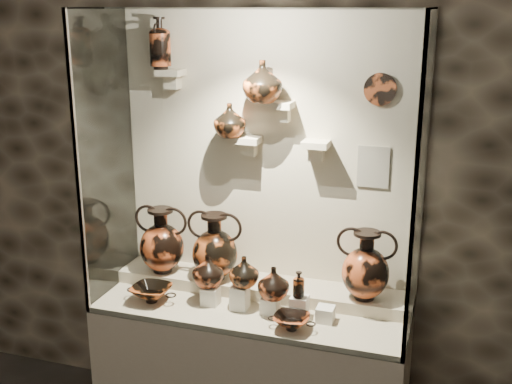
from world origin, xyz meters
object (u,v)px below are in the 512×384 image
at_px(lekythos_small, 299,283).
at_px(lekythos_tall, 160,40).
at_px(amphora_left, 162,240).
at_px(kylix_left, 152,292).
at_px(amphora_right, 366,265).
at_px(jug_b, 244,271).
at_px(ovoid_vase_b, 263,81).
at_px(kylix_right, 292,321).
at_px(ovoid_vase_a, 230,120).
at_px(jug_a, 208,270).
at_px(jug_c, 274,283).
at_px(amphora_mid, 215,246).

distance_m(lekythos_small, lekythos_tall, 1.51).
bearing_deg(amphora_left, kylix_left, -95.56).
height_order(amphora_left, amphora_right, amphora_left).
height_order(jug_b, ovoid_vase_b, ovoid_vase_b).
distance_m(lekythos_small, ovoid_vase_b, 1.06).
relative_size(kylix_right, ovoid_vase_a, 1.27).
distance_m(amphora_left, ovoid_vase_a, 0.83).
relative_size(amphora_right, jug_a, 2.11).
distance_m(jug_c, kylix_right, 0.23).
distance_m(amphora_right, kylix_right, 0.50).
height_order(amphora_left, jug_c, amphora_left).
distance_m(amphora_left, jug_a, 0.40).
bearing_deg(jug_a, amphora_mid, 76.17).
relative_size(jug_b, jug_c, 0.95).
xyz_separation_m(amphora_left, lekythos_tall, (-0.00, 0.09, 1.13)).
height_order(amphora_right, jug_b, amphora_right).
distance_m(amphora_right, ovoid_vase_a, 1.06).
distance_m(lekythos_tall, ovoid_vase_b, 0.63).
bearing_deg(kylix_left, lekythos_small, -7.10).
height_order(amphora_right, jug_a, amphora_right).
relative_size(jug_a, jug_b, 1.08).
bearing_deg(jug_c, ovoid_vase_b, 109.07).
xyz_separation_m(amphora_mid, amphora_right, (0.85, 0.00, -0.00)).
xyz_separation_m(kylix_right, ovoid_vase_a, (-0.47, 0.39, 0.93)).
distance_m(amphora_right, jug_a, 0.85).
xyz_separation_m(kylix_left, kylix_right, (0.82, -0.07, -0.01)).
xyz_separation_m(jug_c, ovoid_vase_a, (-0.33, 0.26, 0.80)).
relative_size(amphora_left, jug_b, 2.32).
height_order(amphora_mid, lekythos_tall, lekythos_tall).
bearing_deg(lekythos_tall, kylix_right, -34.74).
xyz_separation_m(amphora_mid, lekythos_tall, (-0.33, 0.09, 1.13)).
bearing_deg(jug_c, kylix_left, 174.54).
bearing_deg(ovoid_vase_a, lekythos_tall, -170.04).
relative_size(jug_c, kylix_right, 0.75).
xyz_separation_m(amphora_right, jug_c, (-0.45, -0.19, -0.08)).
distance_m(jug_b, kylix_left, 0.54).
height_order(amphora_left, ovoid_vase_b, ovoid_vase_b).
distance_m(amphora_left, jug_b, 0.59).
relative_size(amphora_mid, jug_c, 2.21).
xyz_separation_m(amphora_right, kylix_left, (-1.13, -0.26, -0.20)).
bearing_deg(jug_b, kylix_right, -19.48).
distance_m(jug_a, jug_b, 0.21).
xyz_separation_m(lekythos_small, ovoid_vase_b, (-0.28, 0.25, 1.00)).
distance_m(kylix_left, ovoid_vase_b, 1.30).
distance_m(jug_b, jug_c, 0.17).
distance_m(jug_a, ovoid_vase_a, 0.83).
xyz_separation_m(amphora_left, lekythos_small, (0.87, -0.20, -0.06)).
xyz_separation_m(amphora_mid, jug_a, (0.03, -0.17, -0.07)).
bearing_deg(jug_b, amphora_right, 22.87).
distance_m(amphora_right, jug_c, 0.50).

